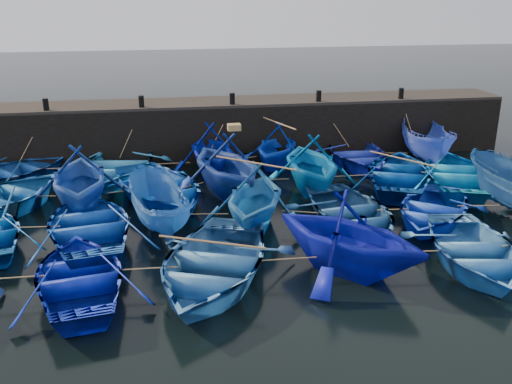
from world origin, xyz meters
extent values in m
plane|color=black|center=(0.00, 0.00, 0.00)|extent=(120.00, 120.00, 0.00)
cube|color=black|center=(0.00, 10.50, 1.25)|extent=(26.00, 2.50, 2.50)
cube|color=black|center=(0.00, 10.50, 2.56)|extent=(26.00, 2.50, 0.12)
cylinder|color=black|center=(-8.00, 9.60, 2.87)|extent=(0.24, 0.24, 0.50)
cylinder|color=black|center=(-4.00, 9.60, 2.87)|extent=(0.24, 0.24, 0.50)
cylinder|color=black|center=(0.00, 9.60, 2.87)|extent=(0.24, 0.24, 0.50)
cylinder|color=black|center=(4.00, 9.60, 2.87)|extent=(0.24, 0.24, 0.50)
cylinder|color=black|center=(8.00, 9.60, 2.87)|extent=(0.24, 0.24, 0.50)
imported|color=navy|center=(-9.26, 7.84, 0.50)|extent=(5.88, 5.68, 0.99)
imported|color=blue|center=(-5.07, 7.76, 0.59)|extent=(4.95, 6.29, 1.18)
imported|color=#001391|center=(-1.17, 7.72, 1.10)|extent=(3.89, 4.43, 2.21)
imported|color=#0532D5|center=(1.76, 8.16, 1.00)|extent=(4.67, 4.89, 2.00)
imported|color=#1727A1|center=(5.39, 7.81, 0.53)|extent=(3.65, 5.09, 1.05)
imported|color=blue|center=(8.55, 7.56, 0.97)|extent=(2.83, 5.27, 1.93)
imported|color=#135290|center=(-8.91, 4.55, 0.55)|extent=(6.20, 6.51, 1.10)
imported|color=#194399|center=(-6.15, 4.39, 1.25)|extent=(4.51, 5.09, 2.49)
imported|color=blue|center=(-3.41, 4.56, 0.59)|extent=(5.85, 6.77, 1.18)
imported|color=navy|center=(-0.82, 5.01, 1.27)|extent=(5.36, 5.81, 2.55)
imported|color=#0261B3|center=(2.47, 4.87, 1.19)|extent=(3.98, 4.59, 2.38)
imported|color=navy|center=(6.16, 4.85, 0.56)|extent=(5.72, 6.52, 1.13)
imported|color=#0B79D5|center=(8.33, 4.37, 0.57)|extent=(5.57, 6.51, 1.14)
imported|color=navy|center=(-5.58, 1.52, 0.56)|extent=(4.65, 5.92, 1.12)
imported|color=#1C5195|center=(-3.46, 1.88, 0.85)|extent=(2.49, 4.64, 1.70)
imported|color=blue|center=(-0.29, 1.67, 1.11)|extent=(4.83, 5.19, 2.22)
imported|color=navy|center=(2.87, 1.19, 0.53)|extent=(4.16, 5.44, 1.05)
imported|color=blue|center=(5.72, 1.11, 0.48)|extent=(5.47, 5.72, 0.97)
imported|color=#05179C|center=(-5.50, -1.76, 0.49)|extent=(4.10, 5.23, 0.99)
imported|color=#2C64A9|center=(-2.05, -1.84, 0.59)|extent=(5.83, 6.74, 1.17)
imported|color=#050D99|center=(1.74, -1.90, 1.19)|extent=(5.95, 5.99, 2.39)
imported|color=blue|center=(5.42, -2.11, 0.51)|extent=(4.33, 5.48, 1.03)
cube|color=olive|center=(-0.52, 5.01, 2.66)|extent=(0.48, 0.38, 0.23)
cylinder|color=tan|center=(-7.16, 7.80, 0.55)|extent=(2.39, 0.11, 0.04)
cylinder|color=tan|center=(-3.12, 7.74, 0.55)|extent=(2.10, 0.08, 0.04)
cylinder|color=tan|center=(0.29, 7.94, 0.55)|extent=(1.15, 0.48, 0.04)
cylinder|color=tan|center=(3.58, 7.99, 0.55)|extent=(1.84, 0.39, 0.04)
cylinder|color=tan|center=(6.97, 7.68, 0.55)|extent=(1.37, 0.28, 0.04)
cylinder|color=tan|center=(-7.53, 4.47, 0.55)|extent=(0.96, 0.19, 0.04)
cylinder|color=tan|center=(-4.78, 4.48, 0.55)|extent=(0.95, 0.20, 0.04)
cylinder|color=tan|center=(-2.12, 4.78, 0.55)|extent=(0.81, 0.48, 0.04)
cylinder|color=tan|center=(0.83, 4.94, 0.55)|extent=(1.50, 0.17, 0.04)
cylinder|color=tan|center=(4.32, 4.86, 0.55)|extent=(1.88, 0.06, 0.04)
cylinder|color=tan|center=(7.25, 4.61, 0.55)|extent=(0.40, 0.50, 0.04)
cylinder|color=tan|center=(-7.14, 1.58, 0.55)|extent=(1.31, 0.16, 0.04)
cylinder|color=tan|center=(-4.52, 1.70, 0.55)|extent=(0.35, 0.39, 0.04)
cylinder|color=tan|center=(-1.87, 1.78, 0.55)|extent=(1.37, 0.24, 0.04)
cylinder|color=tan|center=(1.29, 1.43, 0.55)|extent=(1.38, 0.52, 0.04)
cylinder|color=tan|center=(4.30, 1.15, 0.55)|extent=(1.05, 0.12, 0.04)
cylinder|color=tan|center=(7.32, 1.00, 0.55)|extent=(1.42, 0.25, 0.04)
cylinder|color=tan|center=(-7.30, -1.74, 0.55)|extent=(1.81, 0.08, 0.04)
cylinder|color=tan|center=(-3.78, -1.80, 0.55)|extent=(1.64, 0.11, 0.04)
cylinder|color=tan|center=(-0.16, -1.87, 0.55)|extent=(1.99, 0.10, 0.04)
cylinder|color=tan|center=(3.58, -2.00, 0.55)|extent=(1.89, 0.25, 0.04)
cylinder|color=tan|center=(-8.63, 9.27, 1.58)|extent=(1.30, 0.50, 2.09)
cylinder|color=tan|center=(-4.54, 9.23, 1.58)|extent=(1.11, 0.58, 2.09)
cylinder|color=tan|center=(-0.59, 9.21, 1.58)|extent=(1.22, 0.63, 2.09)
cylinder|color=tan|center=(0.88, 9.43, 1.58)|extent=(1.79, 0.17, 2.09)
cylinder|color=tan|center=(4.70, 9.25, 1.58)|extent=(1.43, 0.54, 2.09)
cylinder|color=tan|center=(8.28, 9.13, 1.58)|extent=(0.60, 0.79, 2.08)
cylinder|color=#99724C|center=(1.76, 8.16, 2.03)|extent=(1.08, 2.84, 0.06)
cylinder|color=#99724C|center=(6.16, 4.85, 1.16)|extent=(1.77, 2.49, 0.06)
cylinder|color=#99724C|center=(-0.29, 1.67, 2.25)|extent=(2.34, 1.97, 0.06)
cylinder|color=#99724C|center=(-2.05, -1.84, 1.20)|extent=(2.74, 1.32, 0.06)
camera|label=1|loc=(-3.18, -15.62, 7.59)|focal=40.00mm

